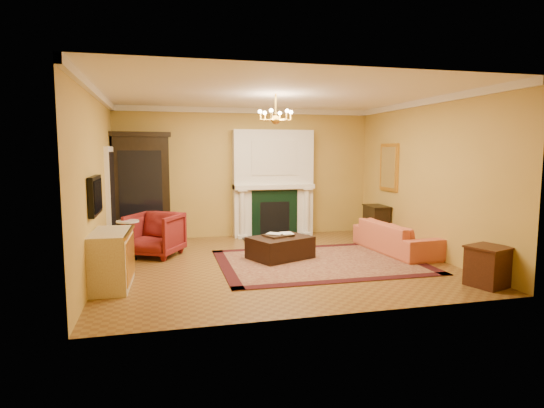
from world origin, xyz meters
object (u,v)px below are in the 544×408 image
object	(u,v)px
wingback_armchair	(155,233)
commode	(111,259)
pedestal_table	(128,237)
leather_ottoman	(280,247)
china_cabinet	(141,190)
coral_sofa	(396,232)
console_table	(376,223)
end_table	(488,267)

from	to	relation	value
wingback_armchair	commode	size ratio (longest dim) A/B	0.82
wingback_armchair	pedestal_table	size ratio (longest dim) A/B	1.25
wingback_armchair	leather_ottoman	size ratio (longest dim) A/B	0.85
china_cabinet	pedestal_table	xyz separation A→B (m)	(-0.20, -1.63, -0.73)
china_cabinet	coral_sofa	world-z (taller)	china_cabinet
wingback_armchair	console_table	bearing A→B (deg)	34.94
leather_ottoman	coral_sofa	bearing A→B (deg)	-23.59
leather_ottoman	console_table	bearing A→B (deg)	3.21
china_cabinet	leather_ottoman	bearing A→B (deg)	-47.92
coral_sofa	console_table	world-z (taller)	coral_sofa
pedestal_table	commode	distance (m)	1.72
pedestal_table	commode	size ratio (longest dim) A/B	0.66
coral_sofa	console_table	size ratio (longest dim) A/B	2.77
coral_sofa	end_table	xyz separation A→B (m)	(0.17, -2.41, -0.12)
wingback_armchair	coral_sofa	xyz separation A→B (m)	(4.67, -0.79, -0.06)
china_cabinet	console_table	xyz separation A→B (m)	(5.18, -0.92, -0.78)
china_cabinet	wingback_armchair	distance (m)	1.64
end_table	console_table	xyz separation A→B (m)	(0.06, 3.74, 0.09)
console_table	pedestal_table	bearing A→B (deg)	-169.79
china_cabinet	coral_sofa	bearing A→B (deg)	-30.99
china_cabinet	commode	xyz separation A→B (m)	(-0.33, -3.35, -0.74)
china_cabinet	commode	world-z (taller)	china_cabinet
coral_sofa	leather_ottoman	bearing A→B (deg)	85.55
commode	end_table	bearing A→B (deg)	-10.89
china_cabinet	leather_ottoman	distance (m)	3.53
coral_sofa	console_table	xyz separation A→B (m)	(0.23, 1.33, -0.03)
end_table	console_table	distance (m)	3.74
pedestal_table	console_table	bearing A→B (deg)	7.61
commode	pedestal_table	bearing A→B (deg)	88.22
wingback_armchair	end_table	xyz separation A→B (m)	(4.84, -3.20, -0.17)
end_table	console_table	bearing A→B (deg)	89.08
leather_ottoman	china_cabinet	bearing A→B (deg)	115.06
pedestal_table	commode	world-z (taller)	commode
pedestal_table	end_table	xyz separation A→B (m)	(5.32, -3.02, -0.14)
console_table	coral_sofa	bearing A→B (deg)	-97.33
wingback_armchair	pedestal_table	xyz separation A→B (m)	(-0.48, -0.18, -0.03)
commode	console_table	bearing A→B (deg)	26.43
china_cabinet	end_table	size ratio (longest dim) A/B	4.01
end_table	console_table	world-z (taller)	console_table
coral_sofa	end_table	size ratio (longest dim) A/B	3.58
china_cabinet	pedestal_table	size ratio (longest dim) A/B	3.14
end_table	console_table	size ratio (longest dim) A/B	0.77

